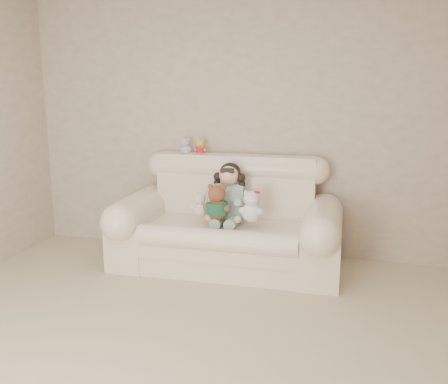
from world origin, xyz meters
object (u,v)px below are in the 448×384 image
(seated_child, at_px, (229,192))
(white_cat, at_px, (251,203))
(brown_teddy, at_px, (217,199))
(cream_teddy, at_px, (200,202))
(sofa, at_px, (227,214))

(seated_child, relative_size, white_cat, 1.67)
(brown_teddy, bearing_deg, white_cat, 14.66)
(white_cat, relative_size, cream_teddy, 1.21)
(seated_child, bearing_deg, brown_teddy, -113.62)
(brown_teddy, bearing_deg, seated_child, 87.20)
(seated_child, height_order, white_cat, seated_child)
(brown_teddy, height_order, cream_teddy, brown_teddy)
(seated_child, xyz_separation_m, cream_teddy, (-0.23, -0.17, -0.07))
(brown_teddy, xyz_separation_m, white_cat, (0.31, 0.02, -0.02))
(sofa, height_order, white_cat, sofa)
(sofa, xyz_separation_m, white_cat, (0.26, -0.13, 0.16))
(sofa, xyz_separation_m, seated_child, (0.00, 0.08, 0.19))
(sofa, distance_m, brown_teddy, 0.24)
(sofa, xyz_separation_m, cream_teddy, (-0.23, -0.09, 0.13))
(seated_child, distance_m, white_cat, 0.33)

